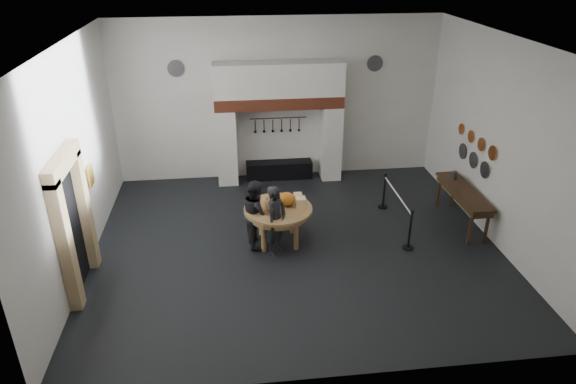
{
  "coord_description": "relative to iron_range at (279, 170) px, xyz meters",
  "views": [
    {
      "loc": [
        -1.36,
        -9.89,
        6.19
      ],
      "look_at": [
        -0.19,
        -0.02,
        1.35
      ],
      "focal_mm": 32.0,
      "sensor_mm": 36.0,
      "label": 1
    }
  ],
  "objects": [
    {
      "name": "visitor_near",
      "position": [
        -0.47,
        -3.98,
        0.55
      ],
      "size": [
        0.66,
        0.7,
        1.61
      ],
      "primitive_type": "imported",
      "rotation": [
        0.0,
        0.0,
        0.9
      ],
      "color": "black",
      "rests_on": "floor"
    },
    {
      "name": "bread_loaf",
      "position": [
        -0.49,
        -3.19,
        0.69
      ],
      "size": [
        0.31,
        0.18,
        0.13
      ],
      "primitive_type": "ellipsoid",
      "color": "#9F6038",
      "rests_on": "work_table"
    },
    {
      "name": "barrier_rope",
      "position": [
        2.48,
        -3.18,
        0.6
      ],
      "size": [
        0.04,
        2.0,
        0.04
      ],
      "primitive_type": "cylinder",
      "rotation": [
        1.57,
        0.0,
        0.0
      ],
      "color": "silver",
      "rests_on": "barrier_post_near"
    },
    {
      "name": "utensil_rail",
      "position": [
        0.0,
        0.2,
        1.5
      ],
      "size": [
        1.6,
        0.02,
        0.02
      ],
      "primitive_type": "cylinder",
      "rotation": [
        0.0,
        1.57,
        0.0
      ],
      "color": "black",
      "rests_on": "wall_back"
    },
    {
      "name": "side_table",
      "position": [
        4.1,
        -3.21,
        0.62
      ],
      "size": [
        0.55,
        2.2,
        0.06
      ],
      "primitive_type": "cube",
      "color": "#382614",
      "rests_on": "floor"
    },
    {
      "name": "copper_pan_c",
      "position": [
        4.46,
        -2.42,
        1.7
      ],
      "size": [
        0.03,
        0.3,
        0.3
      ],
      "primitive_type": "cylinder",
      "rotation": [
        0.0,
        1.57,
        0.0
      ],
      "color": "#C6662D",
      "rests_on": "wall_right"
    },
    {
      "name": "pumpkin",
      "position": [
        -0.19,
        -3.44,
        0.78
      ],
      "size": [
        0.36,
        0.36,
        0.31
      ],
      "primitive_type": "ellipsoid",
      "color": "#C7681C",
      "rests_on": "work_table"
    },
    {
      "name": "work_table",
      "position": [
        -0.39,
        -3.54,
        0.59
      ],
      "size": [
        1.94,
        1.94,
        0.07
      ],
      "primitive_type": "cylinder",
      "rotation": [
        0.0,
        0.0,
        -0.32
      ],
      "color": "tan",
      "rests_on": "floor"
    },
    {
      "name": "chimney_hood",
      "position": [
        0.0,
        -0.07,
        2.67
      ],
      "size": [
        3.5,
        0.7,
        0.9
      ],
      "primitive_type": "cube",
      "color": "silver",
      "rests_on": "hearth_brick_band"
    },
    {
      "name": "pewter_plate_back_right",
      "position": [
        2.7,
        0.24,
        2.95
      ],
      "size": [
        0.44,
        0.03,
        0.44
      ],
      "primitive_type": "cylinder",
      "rotation": [
        1.57,
        0.0,
        0.0
      ],
      "color": "#4C4C51",
      "rests_on": "wall_back"
    },
    {
      "name": "copper_pan_b",
      "position": [
        4.46,
        -2.97,
        1.7
      ],
      "size": [
        0.03,
        0.32,
        0.32
      ],
      "primitive_type": "cylinder",
      "rotation": [
        0.0,
        1.57,
        0.0
      ],
      "color": "#C6662D",
      "rests_on": "wall_right"
    },
    {
      "name": "floor",
      "position": [
        0.0,
        -3.72,
        -0.25
      ],
      "size": [
        9.0,
        8.0,
        0.02
      ],
      "primitive_type": "cube",
      "color": "black",
      "rests_on": "ground"
    },
    {
      "name": "wicker_basket",
      "position": [
        -0.54,
        -3.69,
        0.73
      ],
      "size": [
        0.4,
        0.4,
        0.22
      ],
      "primitive_type": "cone",
      "rotation": [
        3.14,
        0.0,
        -0.32
      ],
      "color": "olive",
      "rests_on": "work_table"
    },
    {
      "name": "wall_right",
      "position": [
        4.5,
        -3.72,
        2.0
      ],
      "size": [
        0.02,
        8.0,
        4.5
      ],
      "primitive_type": "cube",
      "color": "silver",
      "rests_on": "floor"
    },
    {
      "name": "door_jamb_far",
      "position": [
        -4.38,
        -4.02,
        1.05
      ],
      "size": [
        0.22,
        0.3,
        2.6
      ],
      "primitive_type": "cube",
      "color": "tan",
      "rests_on": "floor"
    },
    {
      "name": "door_jamb_near",
      "position": [
        -4.38,
        -5.42,
        1.05
      ],
      "size": [
        0.22,
        0.3,
        2.6
      ],
      "primitive_type": "cube",
      "color": "tan",
      "rests_on": "floor"
    },
    {
      "name": "barrier_post_near",
      "position": [
        2.48,
        -4.18,
        0.2
      ],
      "size": [
        0.05,
        0.05,
        0.9
      ],
      "primitive_type": "cylinder",
      "color": "black",
      "rests_on": "floor"
    },
    {
      "name": "visitor_far",
      "position": [
        -0.87,
        -3.58,
        0.54
      ],
      "size": [
        0.69,
        0.83,
        1.58
      ],
      "primitive_type": "imported",
      "rotation": [
        0.0,
        0.0,
        1.69
      ],
      "color": "black",
      "rests_on": "floor"
    },
    {
      "name": "pewter_plate_left",
      "position": [
        4.46,
        -3.32,
        1.2
      ],
      "size": [
        0.03,
        0.4,
        0.4
      ],
      "primitive_type": "cylinder",
      "rotation": [
        0.0,
        1.57,
        0.0
      ],
      "color": "#4C4C51",
      "rests_on": "wall_right"
    },
    {
      "name": "wall_left",
      "position": [
        -4.5,
        -3.72,
        2.0
      ],
      "size": [
        0.02,
        8.0,
        4.5
      ],
      "primitive_type": "cube",
      "color": "silver",
      "rests_on": "floor"
    },
    {
      "name": "iron_range",
      "position": [
        0.0,
        0.0,
        0.0
      ],
      "size": [
        1.9,
        0.45,
        0.5
      ],
      "primitive_type": "cube",
      "color": "black",
      "rests_on": "floor"
    },
    {
      "name": "door_recess",
      "position": [
        -4.47,
        -4.72,
        1.0
      ],
      "size": [
        0.04,
        1.1,
        2.5
      ],
      "primitive_type": "cube",
      "color": "black",
      "rests_on": "floor"
    },
    {
      "name": "pewter_plate_mid",
      "position": [
        4.46,
        -2.72,
        1.2
      ],
      "size": [
        0.03,
        0.4,
        0.4
      ],
      "primitive_type": "cylinder",
      "rotation": [
        0.0,
        1.57,
        0.0
      ],
      "color": "#4C4C51",
      "rests_on": "wall_right"
    },
    {
      "name": "chimney_pier_left",
      "position": [
        -1.48,
        -0.07,
        0.82
      ],
      "size": [
        0.55,
        0.7,
        2.15
      ],
      "primitive_type": "cube",
      "color": "silver",
      "rests_on": "floor"
    },
    {
      "name": "door_lintel",
      "position": [
        -4.38,
        -4.72,
        2.4
      ],
      "size": [
        0.22,
        1.7,
        0.3
      ],
      "primitive_type": "cube",
      "color": "tan",
      "rests_on": "door_jamb_near"
    },
    {
      "name": "cheese_block_small",
      "position": [
        0.09,
        -3.29,
        0.72
      ],
      "size": [
        0.18,
        0.18,
        0.2
      ],
      "primitive_type": "cube",
      "color": "#E7CA8A",
      "rests_on": "work_table"
    },
    {
      "name": "barrier_post_far",
      "position": [
        2.48,
        -2.18,
        0.2
      ],
      "size": [
        0.05,
        0.05,
        0.9
      ],
      "primitive_type": "cylinder",
      "color": "black",
      "rests_on": "floor"
    },
    {
      "name": "copper_pan_d",
      "position": [
        4.46,
        -1.87,
        1.7
      ],
      "size": [
        0.03,
        0.28,
        0.28
      ],
      "primitive_type": "cylinder",
      "rotation": [
        0.0,
        1.57,
        0.0
      ],
      "color": "#C6662D",
      "rests_on": "wall_right"
    },
    {
      "name": "hearth_brick_band",
      "position": [
        0.0,
        -0.07,
        2.06
      ],
      "size": [
        3.5,
        0.72,
        0.32
      ],
      "primitive_type": "cube",
      "color": "#9E442B",
      "rests_on": "chimney_pier_left"
    },
    {
      "name": "pewter_jug",
      "position": [
        4.1,
        -2.61,
        0.76
      ],
      "size": [
        0.12,
        0.12,
        0.22
      ],
      "primitive_type": "cylinder",
      "color": "#48484D",
      "rests_on": "side_table"
    },
    {
      "name": "pewter_plate_back_left",
      "position": [
        -2.7,
        0.24,
        2.95
      ],
      "size": [
        0.44,
        0.03,
        0.44
      ],
      "primitive_type": "cylinder",
      "rotation": [
        1.57,
        0.0,
        0.0
      ],
      "color": "#4C4C51",
      "rests_on": "wall_back"
    },
    {
      "name": "chimney_pier_right",
      "position": [
        1.48,
        -0.07,
        0.82
      ],
      "size": [
        0.55,
        0.7,
        2.15
      ],
      "primitive_type": "cube",
      "color": "silver",
      "rests_on": "floor"
    },
    {
      "name": "pewter_plate_right",
      "position": [
        4.46,
        -2.12,
        1.2
      ],
      "size": [
        0.03,
        0.4,
        0.4
      ],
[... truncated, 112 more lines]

